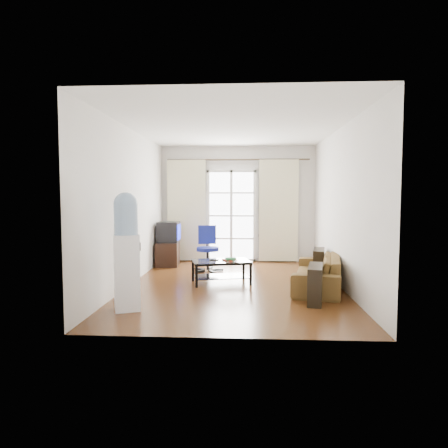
# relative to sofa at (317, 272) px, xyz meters

# --- Properties ---
(floor) EXTENTS (5.20, 5.20, 0.00)m
(floor) POSITION_rel_sofa_xyz_m (-1.40, 0.13, -0.27)
(floor) COLOR #532E13
(floor) RESTS_ON ground
(ceiling) EXTENTS (5.20, 5.20, 0.00)m
(ceiling) POSITION_rel_sofa_xyz_m (-1.40, 0.13, 2.43)
(ceiling) COLOR white
(ceiling) RESTS_ON wall_back
(wall_back) EXTENTS (3.60, 0.02, 2.70)m
(wall_back) POSITION_rel_sofa_xyz_m (-1.40, 2.73, 1.08)
(wall_back) COLOR silver
(wall_back) RESTS_ON floor
(wall_front) EXTENTS (3.60, 0.02, 2.70)m
(wall_front) POSITION_rel_sofa_xyz_m (-1.40, -2.47, 1.08)
(wall_front) COLOR silver
(wall_front) RESTS_ON floor
(wall_left) EXTENTS (0.02, 5.20, 2.70)m
(wall_left) POSITION_rel_sofa_xyz_m (-3.20, 0.13, 1.08)
(wall_left) COLOR silver
(wall_left) RESTS_ON floor
(wall_right) EXTENTS (0.02, 5.20, 2.70)m
(wall_right) POSITION_rel_sofa_xyz_m (0.40, 0.13, 1.08)
(wall_right) COLOR silver
(wall_right) RESTS_ON floor
(french_door) EXTENTS (1.16, 0.06, 2.15)m
(french_door) POSITION_rel_sofa_xyz_m (-1.55, 2.67, 0.80)
(french_door) COLOR white
(french_door) RESTS_ON wall_back
(curtain_rod) EXTENTS (3.30, 0.04, 0.04)m
(curtain_rod) POSITION_rel_sofa_xyz_m (-1.40, 2.63, 2.11)
(curtain_rod) COLOR #4C3F2D
(curtain_rod) RESTS_ON wall_back
(curtain_left) EXTENTS (0.90, 0.07, 2.35)m
(curtain_left) POSITION_rel_sofa_xyz_m (-2.60, 2.61, 0.93)
(curtain_left) COLOR beige
(curtain_left) RESTS_ON curtain_rod
(curtain_right) EXTENTS (0.90, 0.07, 2.35)m
(curtain_right) POSITION_rel_sofa_xyz_m (-0.45, 2.61, 0.93)
(curtain_right) COLOR beige
(curtain_right) RESTS_ON curtain_rod
(radiator) EXTENTS (0.64, 0.12, 0.64)m
(radiator) POSITION_rel_sofa_xyz_m (-0.60, 2.63, 0.06)
(radiator) COLOR gray
(radiator) RESTS_ON floor
(sofa) EXTENTS (2.14, 1.45, 0.54)m
(sofa) POSITION_rel_sofa_xyz_m (0.00, 0.00, 0.00)
(sofa) COLOR brown
(sofa) RESTS_ON floor
(coffee_table) EXTENTS (1.11, 0.80, 0.41)m
(coffee_table) POSITION_rel_sofa_xyz_m (-1.63, 0.25, -0.01)
(coffee_table) COLOR silver
(coffee_table) RESTS_ON floor
(bowl) EXTENTS (0.28, 0.28, 0.05)m
(bowl) POSITION_rel_sofa_xyz_m (-1.46, 0.20, 0.16)
(bowl) COLOR #338C34
(bowl) RESTS_ON coffee_table
(book) EXTENTS (0.42, 0.42, 0.02)m
(book) POSITION_rel_sofa_xyz_m (-1.55, 0.19, 0.15)
(book) COLOR red
(book) RESTS_ON coffee_table
(remote) EXTENTS (0.17, 0.07, 0.02)m
(remote) POSITION_rel_sofa_xyz_m (-1.76, 0.27, 0.14)
(remote) COLOR black
(remote) RESTS_ON coffee_table
(tv_stand) EXTENTS (0.53, 0.75, 0.52)m
(tv_stand) POSITION_rel_sofa_xyz_m (-2.94, 2.01, -0.01)
(tv_stand) COLOR black
(tv_stand) RESTS_ON floor
(crt_tv) EXTENTS (0.51, 0.49, 0.45)m
(crt_tv) POSITION_rel_sofa_xyz_m (-2.93, 2.03, 0.47)
(crt_tv) COLOR black
(crt_tv) RESTS_ON tv_stand
(task_chair) EXTENTS (0.73, 0.73, 0.93)m
(task_chair) POSITION_rel_sofa_xyz_m (-1.98, 1.37, 0.00)
(task_chair) COLOR black
(task_chair) RESTS_ON floor
(water_cooler) EXTENTS (0.42, 0.42, 1.59)m
(water_cooler) POSITION_rel_sofa_xyz_m (-2.80, -1.46, 0.56)
(water_cooler) COLOR white
(water_cooler) RESTS_ON floor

